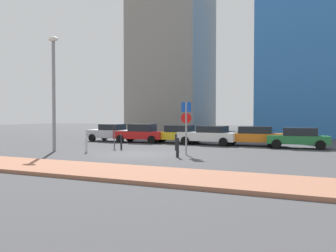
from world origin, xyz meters
name	(u,v)px	position (x,y,z in m)	size (l,w,h in m)	color
ground_plane	(140,154)	(0.00, 0.00, 0.00)	(120.00, 120.00, 0.00)	#424244
sidewalk_brick	(64,168)	(0.00, -6.46, 0.07)	(40.00, 3.16, 0.14)	#9E664C
parked_car_silver	(112,133)	(-7.00, 7.84, 0.76)	(4.20, 2.08, 1.49)	#B7BABF
parked_car_red	(141,133)	(-4.13, 7.73, 0.78)	(4.24, 2.12, 1.53)	red
parked_car_yellow	(177,134)	(-1.10, 8.27, 0.75)	(4.53, 2.17, 1.46)	gold
parked_car_white	(209,135)	(1.74, 7.82, 0.75)	(4.56, 2.18, 1.45)	white
parked_car_orange	(252,136)	(4.94, 8.21, 0.76)	(4.53, 2.14, 1.44)	orange
parked_car_green	(299,137)	(8.18, 7.54, 0.74)	(4.11, 2.16, 1.41)	#237238
parking_sign_post	(186,121)	(2.63, 0.69, 1.91)	(0.60, 0.14, 3.02)	gray
parking_meter	(114,134)	(-3.31, 2.46, 0.98)	(0.18, 0.14, 1.52)	#4C4C51
street_lamp	(54,84)	(-5.57, -0.86, 4.18)	(0.70, 0.36, 7.11)	gray
traffic_bollard_near	(177,148)	(2.64, -0.63, 0.53)	(0.16, 0.16, 1.06)	black
traffic_bollard_mid	(86,145)	(-3.37, -0.54, 0.47)	(0.14, 0.14, 0.94)	#B7B7BC
traffic_bollard_far	(176,142)	(1.12, 2.79, 0.52)	(0.13, 0.13, 1.05)	black
traffic_bollard_edge	(121,142)	(-2.49, 2.03, 0.48)	(0.13, 0.13, 0.96)	black
building_colorful_midrise	(334,21)	(10.56, 27.50, 13.22)	(14.91, 17.91, 26.44)	#3372BF
building_under_construction	(172,55)	(-11.89, 32.26, 11.62)	(10.78, 10.95, 23.24)	gray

